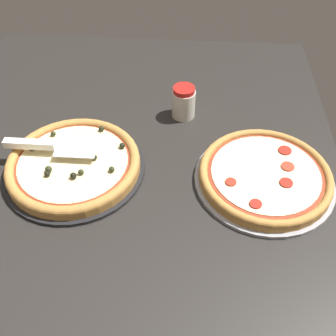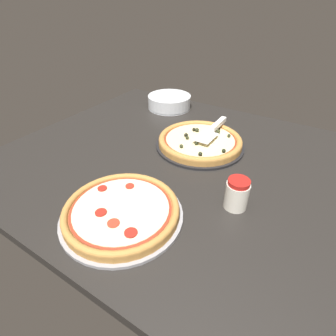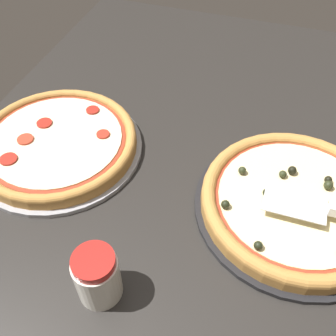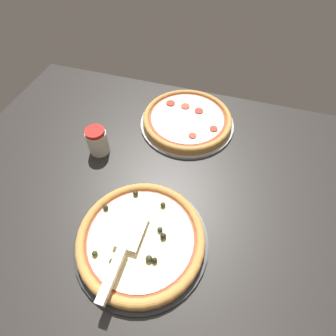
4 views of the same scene
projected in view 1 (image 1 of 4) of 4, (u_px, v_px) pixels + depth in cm
name	position (u px, v px, depth cm)	size (l,w,h in cm)	color
ground_plane	(123.00, 175.00, 105.68)	(144.34, 117.50, 3.60)	black
pizza_pan_front	(75.00, 169.00, 103.95)	(37.04, 37.04, 1.00)	black
pizza_front	(73.00, 163.00, 102.39)	(34.82, 34.82, 4.31)	#B77F3D
pizza_pan_back	(264.00, 180.00, 101.16)	(35.77, 35.77, 1.00)	#939399
pizza_back	(265.00, 175.00, 99.65)	(33.63, 33.63, 3.09)	#B77F3D
serving_spatula	(40.00, 145.00, 102.25)	(6.74, 24.34, 2.00)	silver
parmesan_shaker	(184.00, 102.00, 117.43)	(7.05, 7.05, 9.93)	silver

